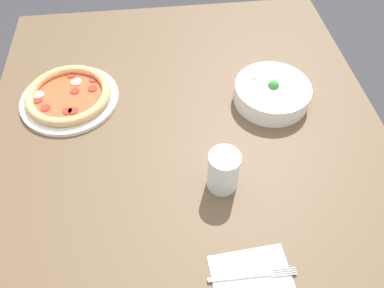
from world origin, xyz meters
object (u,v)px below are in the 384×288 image
(pizza, at_px, (69,96))
(glass, at_px, (223,171))
(bowl, at_px, (272,92))
(fork, at_px, (251,276))

(pizza, bearing_deg, glass, 49.34)
(bowl, distance_m, fork, 0.52)
(pizza, height_order, fork, pizza)
(bowl, bearing_deg, pizza, -96.81)
(bowl, xyz_separation_m, glass, (0.27, -0.19, 0.02))
(glass, bearing_deg, bowl, 144.67)
(pizza, relative_size, bowl, 1.30)
(fork, height_order, glass, glass)
(bowl, xyz_separation_m, fork, (0.50, -0.17, -0.03))
(pizza, relative_size, fork, 1.52)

